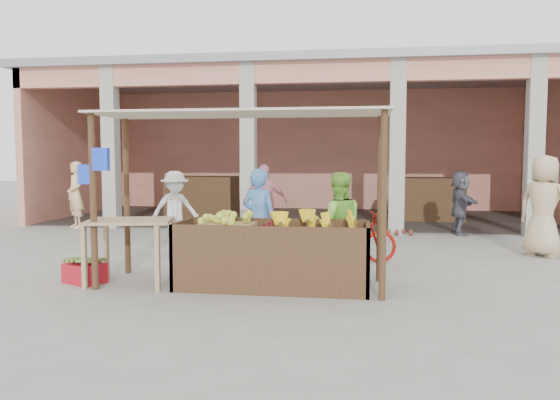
% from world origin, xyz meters
% --- Properties ---
extents(ground, '(60.00, 60.00, 0.00)m').
position_xyz_m(ground, '(0.00, 0.00, 0.00)').
color(ground, gray).
rests_on(ground, ground).
extents(market_building, '(14.40, 6.40, 4.20)m').
position_xyz_m(market_building, '(0.05, 8.93, 2.70)').
color(market_building, '#EA8E7A').
rests_on(market_building, ground).
extents(fruit_stall, '(2.60, 0.95, 0.80)m').
position_xyz_m(fruit_stall, '(0.50, 0.00, 0.40)').
color(fruit_stall, '#523620').
rests_on(fruit_stall, ground).
extents(stall_awning, '(4.09, 1.35, 2.39)m').
position_xyz_m(stall_awning, '(-0.01, 0.06, 1.98)').
color(stall_awning, '#523620').
rests_on(stall_awning, ground).
extents(banana_heap, '(1.13, 0.61, 0.20)m').
position_xyz_m(banana_heap, '(1.10, 0.00, 0.90)').
color(banana_heap, yellow).
rests_on(banana_heap, fruit_stall).
extents(melon_tray, '(0.76, 0.65, 0.20)m').
position_xyz_m(melon_tray, '(-0.16, 0.04, 0.89)').
color(melon_tray, tan).
rests_on(melon_tray, fruit_stall).
extents(berry_heap, '(0.41, 0.34, 0.13)m').
position_xyz_m(berry_heap, '(0.51, 0.02, 0.87)').
color(berry_heap, maroon).
rests_on(berry_heap, fruit_stall).
extents(side_table, '(1.27, 0.98, 0.92)m').
position_xyz_m(side_table, '(-1.48, -0.13, 0.77)').
color(side_table, '#A27F61').
rests_on(side_table, ground).
extents(papaya_pile, '(0.77, 0.44, 0.22)m').
position_xyz_m(papaya_pile, '(-1.48, -0.13, 1.03)').
color(papaya_pile, '#4E9530').
rests_on(papaya_pile, side_table).
extents(red_crate, '(0.65, 0.57, 0.28)m').
position_xyz_m(red_crate, '(-2.18, -0.11, 0.14)').
color(red_crate, '#AF121F').
rests_on(red_crate, ground).
extents(plantain_bundle, '(0.40, 0.28, 0.08)m').
position_xyz_m(plantain_bundle, '(-2.18, -0.11, 0.32)').
color(plantain_bundle, olive).
rests_on(plantain_bundle, red_crate).
extents(produce_sacks, '(0.89, 0.67, 0.54)m').
position_xyz_m(produce_sacks, '(2.57, 5.34, 0.27)').
color(produce_sacks, maroon).
rests_on(produce_sacks, ground).
extents(vendor_blue, '(0.78, 0.69, 1.71)m').
position_xyz_m(vendor_blue, '(0.14, 0.96, 0.86)').
color(vendor_blue, '#4B86D3').
rests_on(vendor_blue, ground).
extents(vendor_green, '(0.86, 0.59, 1.64)m').
position_xyz_m(vendor_green, '(1.35, 0.76, 0.82)').
color(vendor_green, '#86D745').
rests_on(vendor_green, ground).
extents(motorcycle, '(0.87, 1.78, 0.89)m').
position_xyz_m(motorcycle, '(1.48, 1.90, 0.44)').
color(motorcycle, maroon).
rests_on(motorcycle, ground).
extents(shopper_a, '(1.15, 1.01, 1.62)m').
position_xyz_m(shopper_a, '(-1.96, 3.09, 0.81)').
color(shopper_a, silver).
rests_on(shopper_a, ground).
extents(shopper_b, '(1.11, 0.75, 1.73)m').
position_xyz_m(shopper_b, '(-0.34, 4.20, 0.87)').
color(shopper_b, pink).
rests_on(shopper_b, ground).
extents(shopper_c, '(1.14, 1.11, 2.01)m').
position_xyz_m(shopper_c, '(4.92, 3.02, 1.01)').
color(shopper_c, tan).
rests_on(shopper_c, ground).
extents(shopper_d, '(0.72, 1.48, 1.55)m').
position_xyz_m(shopper_d, '(3.93, 5.62, 0.77)').
color(shopper_d, '#4C4A58').
rests_on(shopper_d, ground).
extents(shopper_e, '(0.81, 0.79, 1.74)m').
position_xyz_m(shopper_e, '(-5.37, 5.46, 0.87)').
color(shopper_e, '#ECBE88').
rests_on(shopper_e, ground).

